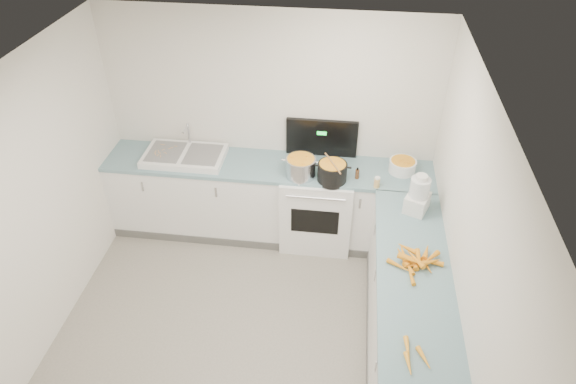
# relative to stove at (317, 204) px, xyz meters

# --- Properties ---
(floor) EXTENTS (3.50, 4.00, 0.00)m
(floor) POSITION_rel_stove_xyz_m (-0.55, -1.69, -0.47)
(floor) COLOR gray
(floor) RESTS_ON ground
(ceiling) EXTENTS (3.50, 4.00, 0.00)m
(ceiling) POSITION_rel_stove_xyz_m (-0.55, -1.69, 2.03)
(ceiling) COLOR silver
(ceiling) RESTS_ON ground
(wall_back) EXTENTS (3.50, 0.00, 2.50)m
(wall_back) POSITION_rel_stove_xyz_m (-0.55, 0.31, 0.78)
(wall_back) COLOR silver
(wall_back) RESTS_ON ground
(wall_left) EXTENTS (0.00, 4.00, 2.50)m
(wall_left) POSITION_rel_stove_xyz_m (-2.30, -1.69, 0.78)
(wall_left) COLOR silver
(wall_left) RESTS_ON ground
(wall_right) EXTENTS (0.00, 4.00, 2.50)m
(wall_right) POSITION_rel_stove_xyz_m (1.20, -1.69, 0.78)
(wall_right) COLOR silver
(wall_right) RESTS_ON ground
(counter_back) EXTENTS (3.50, 0.62, 0.94)m
(counter_back) POSITION_rel_stove_xyz_m (-0.55, 0.01, -0.00)
(counter_back) COLOR white
(counter_back) RESTS_ON ground
(counter_right) EXTENTS (0.62, 2.20, 0.94)m
(counter_right) POSITION_rel_stove_xyz_m (0.90, -1.39, -0.00)
(counter_right) COLOR white
(counter_right) RESTS_ON ground
(stove) EXTENTS (0.76, 0.65, 1.36)m
(stove) POSITION_rel_stove_xyz_m (0.00, 0.00, 0.00)
(stove) COLOR white
(stove) RESTS_ON ground
(sink) EXTENTS (0.86, 0.52, 0.31)m
(sink) POSITION_rel_stove_xyz_m (-1.45, 0.02, 0.50)
(sink) COLOR white
(sink) RESTS_ON counter_back
(steel_pot) EXTENTS (0.38, 0.38, 0.23)m
(steel_pot) POSITION_rel_stove_xyz_m (-0.18, -0.14, 0.56)
(steel_pot) COLOR silver
(steel_pot) RESTS_ON stove
(black_pot) EXTENTS (0.37, 0.37, 0.21)m
(black_pot) POSITION_rel_stove_xyz_m (0.15, -0.18, 0.55)
(black_pot) COLOR black
(black_pot) RESTS_ON stove
(wooden_spoon) EXTENTS (0.19, 0.36, 0.02)m
(wooden_spoon) POSITION_rel_stove_xyz_m (0.15, -0.18, 0.67)
(wooden_spoon) COLOR #AD7A47
(wooden_spoon) RESTS_ON black_pot
(mixing_bowl) EXTENTS (0.31, 0.31, 0.13)m
(mixing_bowl) POSITION_rel_stove_xyz_m (0.86, 0.07, 0.53)
(mixing_bowl) COLOR white
(mixing_bowl) RESTS_ON counter_back
(extract_bottle) EXTENTS (0.04, 0.04, 0.10)m
(extract_bottle) POSITION_rel_stove_xyz_m (0.40, -0.12, 0.52)
(extract_bottle) COLOR #593319
(extract_bottle) RESTS_ON counter_back
(spice_jar) EXTENTS (0.06, 0.06, 0.10)m
(spice_jar) POSITION_rel_stove_xyz_m (0.60, -0.24, 0.52)
(spice_jar) COLOR #E5B266
(spice_jar) RESTS_ON counter_back
(food_processor) EXTENTS (0.27, 0.29, 0.40)m
(food_processor) POSITION_rel_stove_xyz_m (0.96, -0.57, 0.64)
(food_processor) COLOR white
(food_processor) RESTS_ON counter_right
(carrot_pile) EXTENTS (0.47, 0.46, 0.09)m
(carrot_pile) POSITION_rel_stove_xyz_m (0.90, -1.29, 0.50)
(carrot_pile) COLOR orange
(carrot_pile) RESTS_ON counter_right
(peeled_carrots) EXTENTS (0.19, 0.31, 0.04)m
(peeled_carrots) POSITION_rel_stove_xyz_m (0.83, -2.22, 0.49)
(peeled_carrots) COLOR #FFA226
(peeled_carrots) RESTS_ON counter_right
(peelings) EXTENTS (0.22, 0.26, 0.01)m
(peelings) POSITION_rel_stove_xyz_m (-1.70, 0.01, 0.54)
(peelings) COLOR tan
(peelings) RESTS_ON sink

